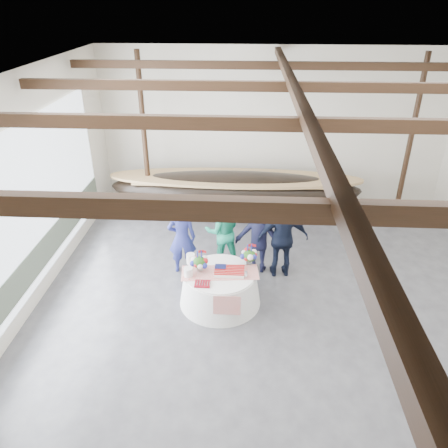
{
  "coord_description": "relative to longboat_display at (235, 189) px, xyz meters",
  "views": [
    {
      "loc": [
        -0.7,
        -6.54,
        5.74
      ],
      "look_at": [
        -1.21,
        2.15,
        1.09
      ],
      "focal_mm": 35.0,
      "sensor_mm": 36.0,
      "label": 1
    }
  ],
  "objects": [
    {
      "name": "open_bay",
      "position": [
        -3.9,
        -3.74,
        0.98
      ],
      "size": [
        0.03,
        7.0,
        3.2
      ],
      "color": "silver",
      "rests_on": "ground"
    },
    {
      "name": "wall_back",
      "position": [
        1.04,
        1.26,
        1.41
      ],
      "size": [
        10.0,
        0.02,
        4.5
      ],
      "primitive_type": "cube",
      "color": "silver",
      "rests_on": "ground"
    },
    {
      "name": "longboat_display",
      "position": [
        0.0,
        0.0,
        0.0
      ],
      "size": [
        7.05,
        1.41,
        1.32
      ],
      "color": "black",
      "rests_on": "ground"
    },
    {
      "name": "banquet_table",
      "position": [
        -0.16,
        -3.99,
        -0.48
      ],
      "size": [
        1.68,
        1.68,
        0.72
      ],
      "color": "white",
      "rests_on": "ground"
    },
    {
      "name": "guest_man_right",
      "position": [
        1.16,
        -2.9,
        0.11
      ],
      "size": [
        1.15,
        0.58,
        1.9
      ],
      "primitive_type": "imported",
      "rotation": [
        0.0,
        0.0,
        3.25
      ],
      "color": "black",
      "rests_on": "ground"
    },
    {
      "name": "ceiling",
      "position": [
        1.04,
        -4.74,
        3.66
      ],
      "size": [
        10.0,
        12.0,
        0.01
      ],
      "primitive_type": "cube",
      "color": "white",
      "rests_on": "wall_back"
    },
    {
      "name": "wall_left",
      "position": [
        -3.96,
        -4.74,
        1.41
      ],
      "size": [
        0.02,
        12.0,
        4.5
      ],
      "primitive_type": "cube",
      "color": "silver",
      "rests_on": "ground"
    },
    {
      "name": "pavilion_structure",
      "position": [
        1.04,
        -3.93,
        3.16
      ],
      "size": [
        9.8,
        11.76,
        4.5
      ],
      "color": "black",
      "rests_on": "ground"
    },
    {
      "name": "floor",
      "position": [
        1.04,
        -4.74,
        -0.84
      ],
      "size": [
        10.0,
        12.0,
        0.01
      ],
      "primitive_type": "cube",
      "color": "#3D3D42",
      "rests_on": "ground"
    },
    {
      "name": "guest_woman_blue",
      "position": [
        -1.09,
        -2.88,
        0.02
      ],
      "size": [
        0.68,
        0.49,
        1.72
      ],
      "primitive_type": "imported",
      "rotation": [
        0.0,
        0.0,
        3.27
      ],
      "color": "navy",
      "rests_on": "ground"
    },
    {
      "name": "guest_man_left",
      "position": [
        0.65,
        -2.72,
        0.06
      ],
      "size": [
        1.3,
        0.94,
        1.81
      ],
      "primitive_type": "imported",
      "rotation": [
        0.0,
        0.0,
        2.89
      ],
      "color": "black",
      "rests_on": "ground"
    },
    {
      "name": "guest_woman_teal",
      "position": [
        -0.19,
        -2.5,
        0.02
      ],
      "size": [
        0.93,
        0.78,
        1.72
      ],
      "primitive_type": "imported",
      "rotation": [
        0.0,
        0.0,
        3.3
      ],
      "color": "#1C936E",
      "rests_on": "ground"
    },
    {
      "name": "tabletop_items",
      "position": [
        -0.15,
        -3.85,
        0.03
      ],
      "size": [
        1.6,
        1.04,
        0.4
      ],
      "color": "red",
      "rests_on": "banquet_table"
    }
  ]
}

